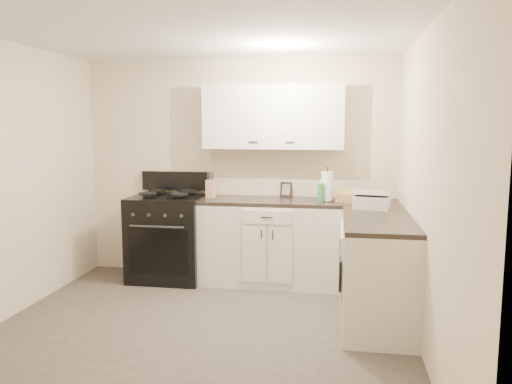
% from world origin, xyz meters
% --- Properties ---
extents(floor, '(3.60, 3.60, 0.00)m').
position_xyz_m(floor, '(0.00, 0.00, 0.00)').
color(floor, '#473F38').
rests_on(floor, ground).
extents(ceiling, '(3.60, 3.60, 0.00)m').
position_xyz_m(ceiling, '(0.00, 0.00, 2.50)').
color(ceiling, white).
rests_on(ceiling, wall_back).
extents(wall_back, '(3.60, 0.00, 3.60)m').
position_xyz_m(wall_back, '(0.00, 1.80, 1.25)').
color(wall_back, beige).
rests_on(wall_back, ground).
extents(wall_right, '(0.00, 3.60, 3.60)m').
position_xyz_m(wall_right, '(1.80, 0.00, 1.25)').
color(wall_right, beige).
rests_on(wall_right, ground).
extents(wall_front, '(3.60, 0.00, 3.60)m').
position_xyz_m(wall_front, '(0.00, -1.80, 1.25)').
color(wall_front, beige).
rests_on(wall_front, ground).
extents(base_cabinets_back, '(1.55, 0.60, 0.90)m').
position_xyz_m(base_cabinets_back, '(0.43, 1.50, 0.45)').
color(base_cabinets_back, silver).
rests_on(base_cabinets_back, floor).
extents(base_cabinets_right, '(0.60, 1.90, 0.90)m').
position_xyz_m(base_cabinets_right, '(1.50, 0.85, 0.45)').
color(base_cabinets_right, silver).
rests_on(base_cabinets_right, floor).
extents(countertop_back, '(1.55, 0.60, 0.04)m').
position_xyz_m(countertop_back, '(0.43, 1.50, 0.92)').
color(countertop_back, black).
rests_on(countertop_back, base_cabinets_back).
extents(countertop_right, '(0.60, 1.90, 0.04)m').
position_xyz_m(countertop_right, '(1.50, 0.85, 0.92)').
color(countertop_right, black).
rests_on(countertop_right, base_cabinets_right).
extents(upper_cabinets, '(1.55, 0.30, 0.70)m').
position_xyz_m(upper_cabinets, '(0.43, 1.65, 1.84)').
color(upper_cabinets, white).
rests_on(upper_cabinets, wall_back).
extents(stove, '(0.82, 0.70, 0.99)m').
position_xyz_m(stove, '(-0.75, 1.48, 0.46)').
color(stove, black).
rests_on(stove, floor).
extents(knife_block, '(0.10, 0.09, 0.20)m').
position_xyz_m(knife_block, '(-0.27, 1.54, 1.04)').
color(knife_block, tan).
rests_on(knife_block, countertop_back).
extents(paper_towel, '(0.17, 0.17, 0.32)m').
position_xyz_m(paper_towel, '(1.03, 1.49, 1.10)').
color(paper_towel, white).
rests_on(paper_towel, countertop_back).
extents(soap_bottle, '(0.09, 0.09, 0.20)m').
position_xyz_m(soap_bottle, '(0.96, 1.41, 1.04)').
color(soap_bottle, '#389245').
rests_on(soap_bottle, countertop_back).
extents(picture_frame, '(0.14, 0.08, 0.17)m').
position_xyz_m(picture_frame, '(0.56, 1.74, 1.02)').
color(picture_frame, black).
rests_on(picture_frame, countertop_back).
extents(wicker_basket, '(0.34, 0.27, 0.10)m').
position_xyz_m(wicker_basket, '(1.29, 1.47, 0.99)').
color(wicker_basket, tan).
rests_on(wicker_basket, countertop_right).
extents(countertop_grill, '(0.39, 0.37, 0.12)m').
position_xyz_m(countertop_grill, '(1.48, 1.08, 1.00)').
color(countertop_grill, white).
rests_on(countertop_grill, countertop_right).
extents(oven_mitt_near, '(0.02, 0.15, 0.26)m').
position_xyz_m(oven_mitt_near, '(1.18, 0.37, 0.47)').
color(oven_mitt_near, black).
rests_on(oven_mitt_near, base_cabinets_right).
extents(oven_mitt_far, '(0.02, 0.13, 0.23)m').
position_xyz_m(oven_mitt_far, '(1.18, 0.48, 0.50)').
color(oven_mitt_far, black).
rests_on(oven_mitt_far, base_cabinets_right).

